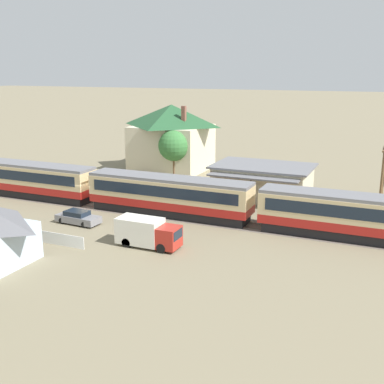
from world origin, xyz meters
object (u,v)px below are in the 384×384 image
object	(u,v)px
parked_car_grey	(78,217)
yard_tree_1	(142,135)
passenger_train	(171,194)
yard_tree_0	(174,146)
delivery_truck_red	(147,232)
station_building	(263,181)
station_house_dark_green_roof	(172,136)

from	to	relation	value
parked_car_grey	yard_tree_1	world-z (taller)	yard_tree_1
passenger_train	yard_tree_1	xyz separation A→B (m)	(-14.44, 19.92, 2.81)
passenger_train	yard_tree_0	distance (m)	17.82
delivery_truck_red	yard_tree_0	size ratio (longest dim) A/B	0.84
passenger_train	station_building	world-z (taller)	passenger_train
parked_car_grey	yard_tree_0	world-z (taller)	yard_tree_0
passenger_train	yard_tree_1	distance (m)	24.76
parked_car_grey	station_building	bearing A→B (deg)	53.57
parked_car_grey	yard_tree_0	xyz separation A→B (m)	(-0.49, 22.10, 3.74)
station_building	parked_car_grey	world-z (taller)	station_building
station_building	yard_tree_1	xyz separation A→B (m)	(-21.00, 9.56, 3.06)
passenger_train	station_house_dark_green_roof	world-z (taller)	station_house_dark_green_roof
passenger_train	station_building	xyz separation A→B (m)	(6.56, 10.36, -0.25)
passenger_train	delivery_truck_red	size ratio (longest dim) A/B	9.91
passenger_train	yard_tree_0	size ratio (longest dim) A/B	8.32
station_house_dark_green_roof	yard_tree_0	distance (m)	5.35
passenger_train	parked_car_grey	world-z (taller)	passenger_train
station_building	parked_car_grey	distance (m)	21.32
station_house_dark_green_roof	yard_tree_1	distance (m)	4.47
delivery_truck_red	parked_car_grey	bearing A→B (deg)	163.29
yard_tree_0	parked_car_grey	bearing A→B (deg)	-88.72
station_building	station_house_dark_green_roof	distance (m)	19.78
yard_tree_1	station_house_dark_green_roof	bearing A→B (deg)	9.86
station_house_dark_green_roof	yard_tree_1	world-z (taller)	station_house_dark_green_roof
station_house_dark_green_roof	yard_tree_1	xyz separation A→B (m)	(-4.40, -0.76, 0.10)
station_house_dark_green_roof	delivery_truck_red	bearing A→B (deg)	-67.67
yard_tree_0	delivery_truck_red	bearing A→B (deg)	-69.01
yard_tree_0	yard_tree_1	size ratio (longest dim) A/B	0.91
station_building	yard_tree_0	distance (m)	15.32
station_building	parked_car_grey	bearing A→B (deg)	-129.49
station_building	delivery_truck_red	world-z (taller)	station_building
yard_tree_0	yard_tree_1	distance (m)	8.01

